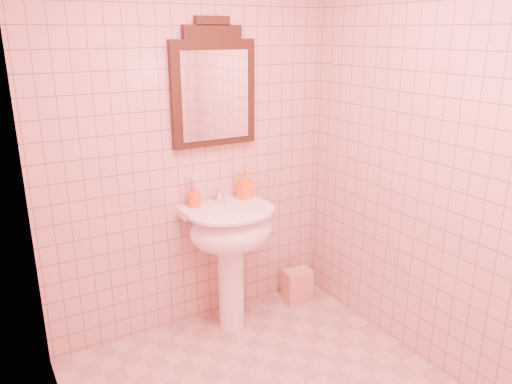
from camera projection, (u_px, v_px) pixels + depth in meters
back_wall at (192, 146)px, 3.19m from camera, size 2.00×0.02×2.50m
pedestal_sink at (231, 238)px, 3.26m from camera, size 0.58×0.58×0.86m
faucet at (221, 195)px, 3.29m from camera, size 0.04×0.16×0.11m
mirror at (214, 88)px, 3.13m from camera, size 0.57×0.06×0.80m
toothbrush_cup at (194, 199)px, 3.23m from camera, size 0.08×0.08×0.19m
soap_dispenser at (245, 185)px, 3.38m from camera, size 0.10×0.10×0.19m
towel at (297, 285)px, 3.76m from camera, size 0.21×0.15×0.25m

